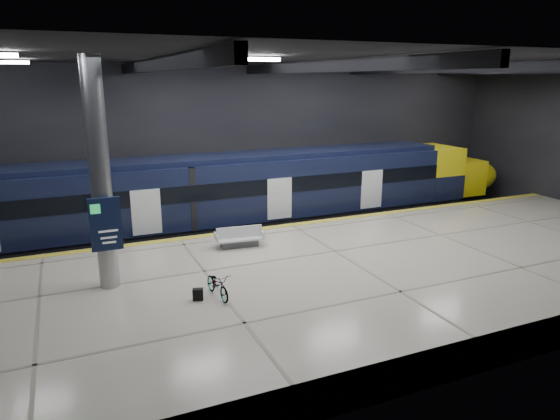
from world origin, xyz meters
TOP-DOWN VIEW (x-y plane):
  - ground at (0.00, 0.00)m, footprint 30.00×30.00m
  - room_shell at (-0.00, 0.00)m, footprint 30.10×16.10m
  - platform at (0.00, -2.50)m, footprint 30.00×11.00m
  - safety_strip at (0.00, 2.75)m, footprint 30.00×0.40m
  - rails at (0.00, 5.50)m, footprint 30.00×1.52m
  - train at (-1.24, 5.50)m, footprint 29.40×2.84m
  - bench at (-3.10, 0.91)m, footprint 1.88×0.92m
  - bicycle at (-5.16, -3.13)m, footprint 0.68×1.50m
  - pannier_bag at (-5.76, -3.13)m, footprint 0.34×0.26m
  - info_column at (-8.00, -1.03)m, footprint 0.90×0.78m

SIDE VIEW (x-z plane):
  - ground at x=0.00m, z-range 0.00..0.00m
  - rails at x=0.00m, z-range 0.00..0.16m
  - platform at x=0.00m, z-range 0.00..1.10m
  - safety_strip at x=0.00m, z-range 1.10..1.11m
  - pannier_bag at x=-5.76m, z-range 1.10..1.45m
  - bench at x=-3.10m, z-range 0.98..1.78m
  - bicycle at x=-5.16m, z-range 1.10..1.86m
  - train at x=-1.24m, z-range 0.16..3.95m
  - info_column at x=-8.00m, z-range 1.01..7.91m
  - room_shell at x=0.00m, z-range 1.69..9.74m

